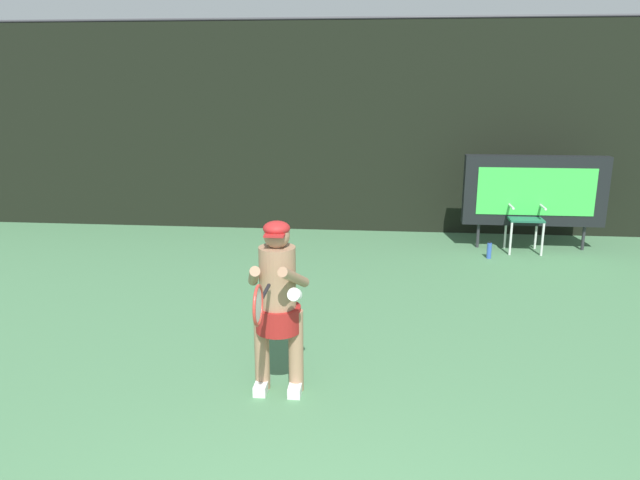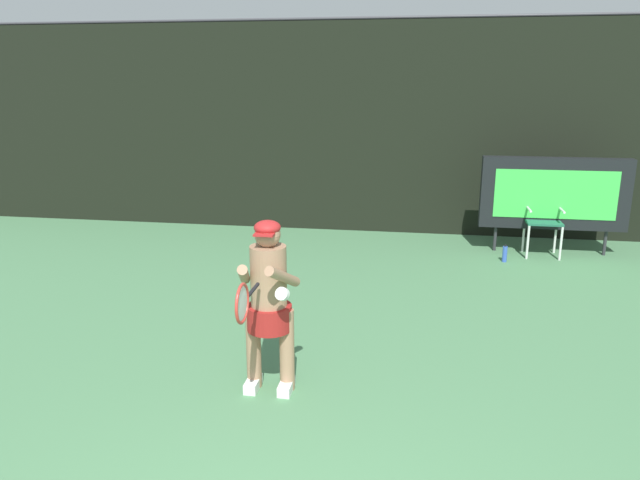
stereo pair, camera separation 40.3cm
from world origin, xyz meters
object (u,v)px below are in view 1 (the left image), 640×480
at_px(water_bottle, 489,251).
at_px(scoreboard, 535,191).
at_px(tennis_player, 278,300).
at_px(tennis_racket, 259,304).
at_px(umpire_chair, 525,213).

bearing_deg(water_bottle, scoreboard, 39.63).
bearing_deg(tennis_player, tennis_racket, -93.28).
bearing_deg(tennis_racket, scoreboard, 58.41).
distance_m(scoreboard, umpire_chair, 0.38).
bearing_deg(water_bottle, umpire_chair, 39.61).
xyz_separation_m(scoreboard, water_bottle, (-0.75, -0.62, -0.82)).
xyz_separation_m(scoreboard, tennis_player, (-3.28, -4.90, -0.10)).
xyz_separation_m(tennis_player, tennis_racket, (-0.04, -0.62, 0.20)).
xyz_separation_m(scoreboard, tennis_racket, (-3.32, -5.52, 0.09)).
xyz_separation_m(water_bottle, tennis_racket, (-2.57, -4.90, 0.92)).
distance_m(tennis_player, tennis_racket, 0.65).
distance_m(water_bottle, tennis_racket, 5.61).
bearing_deg(scoreboard, tennis_racket, -120.99).
xyz_separation_m(umpire_chair, water_bottle, (-0.59, -0.49, -0.50)).
bearing_deg(tennis_racket, water_bottle, 61.74).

